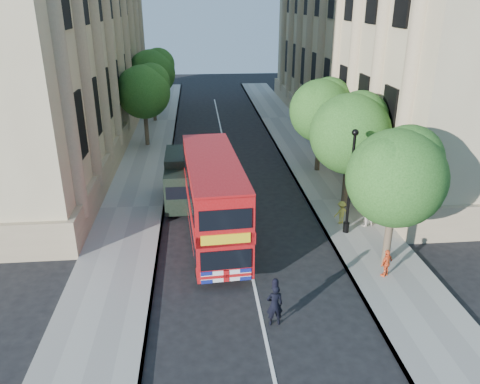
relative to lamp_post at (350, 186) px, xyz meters
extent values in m
plane|color=black|center=(-5.00, -6.00, -2.51)|extent=(120.00, 120.00, 0.00)
cube|color=gray|center=(0.75, 4.00, -2.45)|extent=(3.50, 80.00, 0.12)
cube|color=gray|center=(-10.75, 4.00, -2.45)|extent=(3.50, 80.00, 0.12)
cube|color=tan|center=(8.80, 18.00, 6.49)|extent=(12.00, 38.00, 18.00)
cube|color=tan|center=(-18.80, 18.00, 6.49)|extent=(12.00, 38.00, 18.00)
cylinder|color=#473828|center=(0.80, -3.00, -1.08)|extent=(0.32, 0.32, 2.86)
sphere|color=#1D4818|center=(0.80, -3.00, 1.52)|extent=(4.00, 4.00, 4.00)
sphere|color=#1D4818|center=(1.40, -2.60, 2.17)|extent=(2.80, 2.80, 2.80)
sphere|color=#1D4818|center=(0.30, -3.30, 2.04)|extent=(2.60, 2.60, 2.60)
cylinder|color=#473828|center=(0.80, 3.00, -1.01)|extent=(0.32, 0.32, 2.99)
sphere|color=#1D4818|center=(0.80, 3.00, 1.71)|extent=(4.20, 4.20, 4.20)
sphere|color=#1D4818|center=(1.40, 3.40, 2.39)|extent=(2.94, 2.94, 2.94)
sphere|color=#1D4818|center=(0.30, 2.70, 2.25)|extent=(2.73, 2.73, 2.73)
cylinder|color=#473828|center=(0.80, 9.00, -1.06)|extent=(0.32, 0.32, 2.90)
sphere|color=#1D4818|center=(0.80, 9.00, 1.58)|extent=(4.00, 4.00, 4.00)
sphere|color=#1D4818|center=(1.40, 9.40, 2.24)|extent=(2.80, 2.80, 2.80)
sphere|color=#1D4818|center=(0.30, 8.70, 2.11)|extent=(2.60, 2.60, 2.60)
cylinder|color=#473828|center=(-11.00, 16.00, -1.01)|extent=(0.32, 0.32, 2.99)
sphere|color=#1D4818|center=(-11.00, 16.00, 1.71)|extent=(4.00, 4.00, 4.00)
sphere|color=#1D4818|center=(-10.40, 16.40, 2.39)|extent=(2.80, 2.80, 2.80)
sphere|color=#1D4818|center=(-11.50, 15.70, 2.25)|extent=(2.60, 2.60, 2.60)
cylinder|color=#473828|center=(-11.00, 24.00, -0.93)|extent=(0.32, 0.32, 3.17)
sphere|color=#1D4818|center=(-11.00, 24.00, 1.95)|extent=(4.20, 4.20, 4.20)
sphere|color=#1D4818|center=(-10.40, 24.40, 2.67)|extent=(2.94, 2.94, 2.94)
sphere|color=#1D4818|center=(-11.50, 23.70, 2.53)|extent=(2.73, 2.73, 2.73)
cylinder|color=black|center=(0.00, 0.00, -2.14)|extent=(0.30, 0.30, 0.50)
cylinder|color=black|center=(0.00, 0.00, 0.11)|extent=(0.14, 0.14, 5.00)
sphere|color=black|center=(0.00, 0.00, 2.61)|extent=(0.32, 0.32, 0.32)
cube|color=#A20B0D|center=(-6.43, 0.01, -0.32)|extent=(2.82, 8.70, 3.56)
cube|color=black|center=(-6.43, 0.01, -1.11)|extent=(2.85, 8.16, 0.81)
cube|color=black|center=(-6.43, 0.01, 0.60)|extent=(2.85, 8.16, 0.81)
cube|color=yellow|center=(-6.14, -4.26, -0.21)|extent=(1.89, 0.21, 0.41)
cylinder|color=black|center=(-7.24, -3.07, -2.06)|extent=(0.31, 0.92, 0.90)
cylinder|color=black|center=(-5.21, -2.94, -2.06)|extent=(0.31, 0.92, 0.90)
cylinder|color=black|center=(-7.64, 2.77, -2.06)|extent=(0.31, 0.92, 0.90)
cylinder|color=black|center=(-5.60, 2.91, -2.06)|extent=(0.31, 0.92, 0.90)
cube|color=black|center=(-7.89, 3.06, -1.18)|extent=(1.99, 1.79, 2.07)
cube|color=black|center=(-7.88, 2.22, -0.93)|extent=(1.78, 0.11, 0.69)
cube|color=black|center=(-7.90, 5.23, -0.98)|extent=(2.00, 3.17, 2.47)
cube|color=black|center=(-7.90, 4.64, -2.16)|extent=(1.81, 4.75, 0.25)
cylinder|color=black|center=(-8.78, 2.95, -2.11)|extent=(0.22, 0.79, 0.79)
cylinder|color=black|center=(-7.00, 2.96, -2.11)|extent=(0.22, 0.79, 0.79)
cylinder|color=black|center=(-8.80, 6.21, -2.11)|extent=(0.22, 0.79, 0.79)
cylinder|color=black|center=(-7.02, 6.22, -2.11)|extent=(0.22, 0.79, 0.79)
imported|color=black|center=(-4.59, -6.48, -1.70)|extent=(0.61, 0.42, 1.61)
imported|color=white|center=(1.19, 0.59, -1.61)|extent=(0.87, 0.74, 1.57)
imported|color=#F25E2A|center=(0.42, -3.99, -1.79)|extent=(0.75, 0.64, 1.21)
imported|color=gold|center=(0.01, 0.96, -1.79)|extent=(0.87, 0.66, 1.19)
camera|label=1|loc=(-7.05, -19.84, 8.14)|focal=35.00mm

